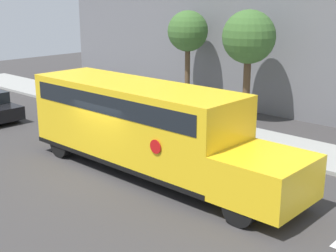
# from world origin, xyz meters

# --- Properties ---
(ground_plane) EXTENTS (60.00, 60.00, 0.00)m
(ground_plane) POSITION_xyz_m (0.00, 0.00, 0.00)
(ground_plane) COLOR #3A3838
(sidewalk_strip) EXTENTS (44.00, 3.00, 0.15)m
(sidewalk_strip) POSITION_xyz_m (0.00, 6.50, 0.07)
(sidewalk_strip) COLOR #9E9E99
(sidewalk_strip) RESTS_ON ground
(building_backdrop) EXTENTS (32.00, 4.00, 9.73)m
(building_backdrop) POSITION_xyz_m (0.00, 13.00, 4.86)
(building_backdrop) COLOR slate
(building_backdrop) RESTS_ON ground
(school_bus) EXTENTS (10.75, 2.57, 3.11)m
(school_bus) POSITION_xyz_m (0.99, 0.85, 1.76)
(school_bus) COLOR yellow
(school_bus) RESTS_ON ground
(tree_near_sidewalk) EXTENTS (2.54, 2.54, 5.42)m
(tree_near_sidewalk) POSITION_xyz_m (-0.25, 9.00, 4.09)
(tree_near_sidewalk) COLOR brown
(tree_near_sidewalk) RESTS_ON ground
(tree_far_sidewalk) EXTENTS (2.19, 2.19, 5.28)m
(tree_far_sidewalk) POSITION_xyz_m (-4.44, 9.48, 4.12)
(tree_far_sidewalk) COLOR brown
(tree_far_sidewalk) RESTS_ON ground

